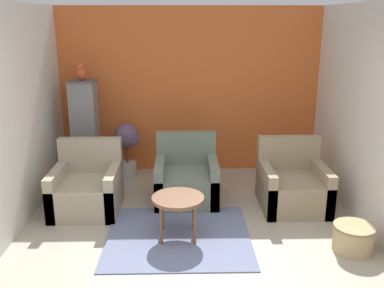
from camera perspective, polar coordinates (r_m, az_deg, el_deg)
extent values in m
plane|color=#B2A893|center=(4.21, 0.54, -18.46)|extent=(20.00, 20.00, 0.00)
cube|color=orange|center=(6.84, -0.32, 7.09)|extent=(4.19, 0.06, 2.60)
cube|color=silver|center=(5.56, -21.84, 3.71)|extent=(0.06, 3.27, 2.60)
cube|color=silver|center=(5.64, 21.50, 3.93)|extent=(0.06, 3.27, 2.60)
cube|color=slate|center=(5.02, -1.83, -12.16)|extent=(1.64, 1.50, 0.01)
cylinder|color=brown|center=(4.82, -1.89, -7.28)|extent=(0.59, 0.59, 0.04)
cylinder|color=brown|center=(4.76, -4.12, -10.89)|extent=(0.04, 0.04, 0.45)
cylinder|color=brown|center=(4.76, 0.37, -10.87)|extent=(0.04, 0.04, 0.45)
cylinder|color=brown|center=(5.09, -3.93, -8.99)|extent=(0.04, 0.04, 0.45)
cylinder|color=brown|center=(5.09, 0.25, -8.97)|extent=(0.04, 0.04, 0.45)
cube|color=tan|center=(5.73, -13.83, -6.65)|extent=(0.84, 0.88, 0.42)
cube|color=tan|center=(5.92, -13.38, -1.35)|extent=(0.84, 0.14, 0.46)
cube|color=tan|center=(5.79, -17.37, -5.84)|extent=(0.12, 0.88, 0.58)
cube|color=tan|center=(5.63, -10.31, -5.95)|extent=(0.12, 0.88, 0.58)
cube|color=#9E896B|center=(5.81, 13.30, -6.29)|extent=(0.84, 0.88, 0.42)
cube|color=#9E896B|center=(5.99, 12.72, -1.08)|extent=(0.84, 0.14, 0.46)
cube|color=#9E896B|center=(5.70, 9.84, -5.66)|extent=(0.12, 0.88, 0.58)
cube|color=#9E896B|center=(5.88, 16.75, -5.44)|extent=(0.12, 0.88, 0.58)
cube|color=slate|center=(5.87, -0.73, -5.59)|extent=(0.84, 0.88, 0.42)
cube|color=slate|center=(6.07, -0.78, -0.45)|extent=(0.84, 0.14, 0.46)
cube|color=slate|center=(5.85, -4.26, -4.88)|extent=(0.12, 0.88, 0.58)
cube|color=slate|center=(5.85, 2.80, -4.82)|extent=(0.12, 0.88, 0.58)
cube|color=#555559|center=(6.83, -13.60, -4.27)|extent=(0.52, 0.52, 0.09)
cube|color=gray|center=(6.61, -14.03, 1.88)|extent=(0.37, 0.37, 1.42)
cube|color=#555559|center=(6.47, -14.48, 8.09)|extent=(0.38, 0.38, 0.03)
ellipsoid|color=#D14C2D|center=(6.46, -14.55, 9.07)|extent=(0.12, 0.15, 0.19)
sphere|color=#D14C2D|center=(6.43, -14.66, 10.00)|extent=(0.10, 0.10, 0.10)
cone|color=gold|center=(6.38, -14.74, 9.88)|extent=(0.05, 0.05, 0.05)
cone|color=#D14C2D|center=(6.52, -14.40, 8.98)|extent=(0.06, 0.12, 0.17)
cylinder|color=beige|center=(6.84, -8.55, -3.34)|extent=(0.28, 0.28, 0.23)
cylinder|color=brown|center=(6.76, -8.65, -1.22)|extent=(0.03, 0.03, 0.30)
sphere|color=#664C6B|center=(6.68, -8.75, 1.09)|extent=(0.38, 0.38, 0.38)
sphere|color=#664C6B|center=(6.74, -9.56, 0.63)|extent=(0.23, 0.23, 0.23)
sphere|color=#664C6B|center=(6.65, -7.96, 0.64)|extent=(0.21, 0.21, 0.21)
cylinder|color=tan|center=(4.99, 20.69, -11.67)|extent=(0.42, 0.42, 0.30)
cylinder|color=#957E57|center=(4.93, 20.85, -10.28)|extent=(0.44, 0.44, 0.02)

